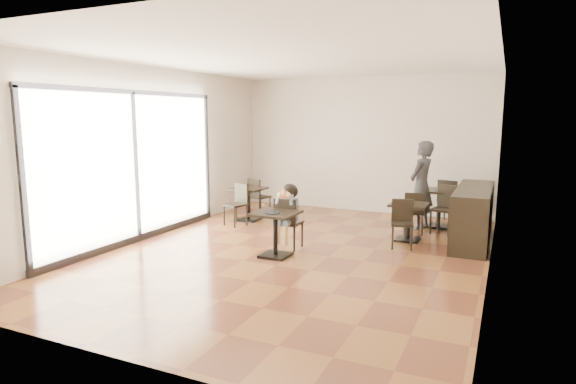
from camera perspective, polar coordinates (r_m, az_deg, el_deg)
The scene contains 23 objects.
floor at distance 8.19m, azimuth 0.95°, elevation -7.18°, with size 6.00×8.00×0.01m, color brown.
ceiling at distance 7.92m, azimuth 1.01°, elevation 15.65°, with size 6.00×8.00×0.01m, color white.
wall_back at distance 11.66m, azimuth 8.91°, elevation 5.55°, with size 6.00×0.01×3.20m, color beige.
wall_front at distance 4.55m, azimuth -19.65°, elevation -0.21°, with size 6.00×0.01×3.20m, color beige.
wall_left at distance 9.50m, azimuth -15.89°, elevation 4.54°, with size 0.01×8.00×3.20m, color beige.
wall_right at distance 7.24m, azimuth 23.31°, elevation 2.84°, with size 0.01×8.00×3.20m, color beige.
storefront_window at distance 9.12m, azimuth -17.73°, elevation 3.02°, with size 0.04×4.50×2.60m, color white.
child_table at distance 7.88m, azimuth -1.52°, elevation -5.04°, with size 0.70×0.70×0.74m, color black, non-canonical shape.
child_chair at distance 8.35m, azimuth 0.14°, elevation -3.70°, with size 0.40×0.40×0.89m, color black, non-canonical shape.
child at distance 8.33m, azimuth 0.14°, elevation -2.93°, with size 0.40×0.56×1.12m, color slate, non-canonical shape.
plate at distance 7.71m, azimuth -1.86°, elevation -2.47°, with size 0.25×0.25×0.02m, color black.
pizza_slice at distance 8.08m, azimuth -0.41°, elevation -0.33°, with size 0.26×0.20×0.06m, color #D1C16B, non-canonical shape.
adult_patron at distance 10.09m, azimuth 15.53°, elevation 0.78°, with size 0.65×0.43×1.79m, color #333237.
cafe_table_mid at distance 9.15m, azimuth 14.06°, elevation -3.47°, with size 0.66×0.66×0.70m, color black, non-canonical shape.
cafe_table_left at distance 10.61m, azimuth -4.75°, elevation -1.44°, with size 0.69×0.69×0.73m, color black, non-canonical shape.
cafe_table_back at distance 10.42m, azimuth 17.45°, elevation -1.87°, with size 0.74×0.74×0.78m, color black, non-canonical shape.
chair_mid_a at distance 9.67m, azimuth 14.68°, elevation -2.40°, with size 0.38×0.38×0.84m, color black, non-canonical shape.
chair_mid_b at distance 8.61m, azimuth 13.39°, elevation -3.75°, with size 0.38×0.38×0.84m, color black, non-canonical shape.
chair_left_a at distance 11.07m, azimuth -3.36°, elevation -0.60°, with size 0.39×0.39×0.87m, color black, non-canonical shape.
chair_left_b at distance 10.13m, azimuth -6.28°, elevation -1.54°, with size 0.39×0.39×0.87m, color black, non-canonical shape.
chair_back_a at distance 10.91m, azimuth 18.65°, elevation -1.03°, with size 0.42×0.42×0.94m, color black, non-canonical shape.
chair_back_b at distance 9.85m, azimuth 17.97°, elevation -2.04°, with size 0.42×0.42×0.94m, color black, non-canonical shape.
service_counter at distance 9.39m, azimuth 21.08°, elevation -2.55°, with size 0.60×2.40×1.00m, color black.
Camera 1 is at (3.15, -7.21, 2.29)m, focal length 30.00 mm.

